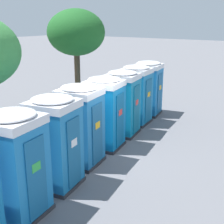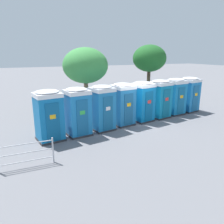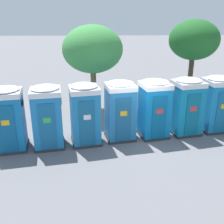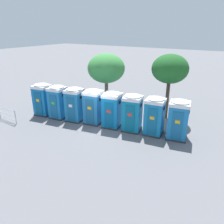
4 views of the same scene
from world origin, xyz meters
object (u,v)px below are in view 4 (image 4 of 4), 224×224
object	(u,v)px
portapotty_3	(93,106)
street_tree_0	(170,69)
event_barrier	(7,114)
portapotty_5	(132,113)
portapotty_6	(154,116)
portapotty_2	(75,104)
portapotty_0	(43,99)
portapotty_1	(58,102)
portapotty_4	(112,110)
portapotty_7	(178,119)
street_tree_1	(106,68)

from	to	relation	value
portapotty_3	street_tree_0	size ratio (longest dim) A/B	0.52
street_tree_0	event_barrier	world-z (taller)	street_tree_0
portapotty_5	portapotty_6	world-z (taller)	same
portapotty_2	portapotty_3	bearing A→B (deg)	13.39
portapotty_2	portapotty_5	world-z (taller)	same
portapotty_0	event_barrier	xyz separation A→B (m)	(-1.24, -2.43, -0.72)
portapotty_2	portapotty_1	bearing A→B (deg)	-170.70
portapotty_1	portapotty_3	distance (m)	2.99
portapotty_0	portapotty_3	bearing A→B (deg)	9.62
portapotty_2	portapotty_3	world-z (taller)	same
portapotty_6	event_barrier	distance (m)	10.81
portapotty_4	portapotty_7	xyz separation A→B (m)	(4.42, 0.71, -0.00)
portapotty_2	portapotty_5	bearing A→B (deg)	9.47
portapotty_2	street_tree_1	bearing A→B (deg)	85.84
portapotty_0	portapotty_5	size ratio (longest dim) A/B	1.00
portapotty_0	portapotty_7	size ratio (longest dim) A/B	1.00
event_barrier	portapotty_7	bearing A→B (deg)	19.32
portapotty_2	street_tree_0	size ratio (longest dim) A/B	0.52
portapotty_0	portapotty_4	world-z (taller)	same
portapotty_3	street_tree_0	xyz separation A→B (m)	(4.20, 3.75, 2.50)
portapotty_2	event_barrier	xyz separation A→B (m)	(-4.20, -2.83, -0.72)
street_tree_1	event_barrier	size ratio (longest dim) A/B	2.24
portapotty_0	portapotty_7	distance (m)	10.45
portapotty_3	portapotty_2	bearing A→B (deg)	-166.61
portapotty_1	event_barrier	bearing A→B (deg)	-136.49
portapotty_3	portapotty_5	size ratio (longest dim) A/B	1.00
portapotty_3	event_barrier	size ratio (longest dim) A/B	1.23
portapotty_5	street_tree_1	xyz separation A→B (m)	(-4.13, 3.14, 2.08)
portapotty_0	portapotty_5	bearing A→B (deg)	8.78
portapotty_3	portapotty_7	world-z (taller)	same
portapotty_2	portapotty_0	bearing A→B (deg)	-172.26
street_tree_0	street_tree_1	world-z (taller)	street_tree_0
portapotty_6	portapotty_2	bearing A→B (deg)	-170.35
portapotty_0	portapotty_4	size ratio (longest dim) A/B	1.00
portapotty_4	event_barrier	bearing A→B (deg)	-154.90
portapotty_3	street_tree_1	size ratio (longest dim) A/B	0.55
portapotty_1	street_tree_0	xyz separation A→B (m)	(7.12, 4.34, 2.50)
portapotty_6	portapotty_3	bearing A→B (deg)	-171.60
portapotty_5	street_tree_1	size ratio (longest dim) A/B	0.55
portapotty_4	portapotty_7	distance (m)	4.48
portapotty_1	portapotty_2	xyz separation A→B (m)	(1.47, 0.24, 0.00)
event_barrier	portapotty_3	bearing A→B (deg)	29.33
portapotty_2	portapotty_7	distance (m)	7.46
portapotty_2	portapotty_6	xyz separation A→B (m)	(5.88, 1.00, -0.00)
portapotty_7	event_barrier	xyz separation A→B (m)	(-11.56, -4.05, -0.72)
portapotty_7	event_barrier	size ratio (longest dim) A/B	1.23
portapotty_3	portapotty_6	size ratio (longest dim) A/B	1.00
portapotty_1	portapotty_5	size ratio (longest dim) A/B	1.00
portapotty_3	portapotty_4	distance (m)	1.49
portapotty_6	street_tree_1	bearing A→B (deg)	152.80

